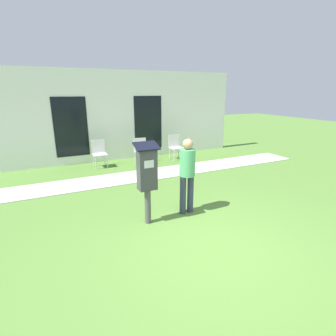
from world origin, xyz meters
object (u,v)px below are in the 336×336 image
outdoor_chair_middle (141,149)px  outdoor_chair_right (175,145)px  parking_meter (147,173)px  outdoor_chair_left (99,151)px  person_standing (187,171)px

outdoor_chair_middle → outdoor_chair_right: same height
outdoor_chair_middle → parking_meter: bearing=-126.5°
outdoor_chair_left → outdoor_chair_right: same height
outdoor_chair_right → outdoor_chair_left: bearing=167.3°
person_standing → outdoor_chair_right: (1.88, 4.16, -0.40)m
outdoor_chair_left → outdoor_chair_middle: same height
person_standing → outdoor_chair_left: bearing=136.9°
parking_meter → outdoor_chair_left: parking_meter is taller
person_standing → outdoor_chair_middle: person_standing is taller
parking_meter → outdoor_chair_left: (-0.02, 4.40, -0.49)m
parking_meter → outdoor_chair_right: 5.09m
parking_meter → outdoor_chair_middle: size_ratio=1.77×
person_standing → outdoor_chair_left: size_ratio=1.76×
parking_meter → outdoor_chair_middle: bearing=71.6°
person_standing → outdoor_chair_left: (-0.91, 4.33, -0.40)m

